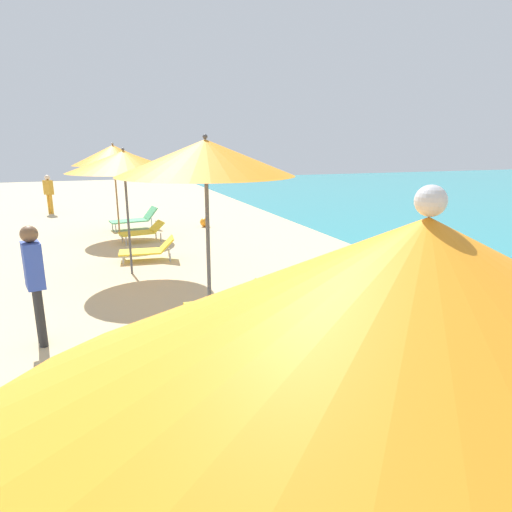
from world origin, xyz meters
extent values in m
cone|color=orange|center=(-0.78, 4.29, 2.33)|extent=(2.16, 2.16, 0.53)
sphere|color=silver|center=(-0.78, 4.29, 2.62)|extent=(0.06, 0.06, 0.06)
cylinder|color=#4C4C51|center=(-0.10, 8.84, 1.18)|extent=(0.05, 0.05, 2.36)
cone|color=orange|center=(-0.10, 8.84, 2.57)|extent=(2.16, 2.16, 0.43)
sphere|color=#4C4C51|center=(-0.10, 8.84, 2.81)|extent=(0.06, 0.06, 0.06)
cube|color=yellow|center=(0.28, 9.93, 0.24)|extent=(0.99, 0.66, 0.04)
cube|color=yellow|center=(0.92, 9.97, 0.39)|extent=(0.39, 0.62, 0.28)
cylinder|color=#B2B2B7|center=(-0.08, 9.65, 0.11)|extent=(0.04, 0.04, 0.22)
cylinder|color=#B2B2B7|center=(-0.11, 10.16, 0.11)|extent=(0.04, 0.04, 0.22)
cylinder|color=#B2B2B7|center=(0.96, 9.72, 0.11)|extent=(0.04, 0.04, 0.22)
cylinder|color=#B2B2B7|center=(0.93, 10.22, 0.11)|extent=(0.04, 0.04, 0.22)
cube|color=yellow|center=(0.57, 7.57, 0.21)|extent=(1.11, 0.75, 0.04)
cube|color=yellow|center=(1.20, 7.70, 0.40)|extent=(0.41, 0.61, 0.36)
cylinder|color=#B2B2B7|center=(0.21, 7.26, 0.10)|extent=(0.04, 0.04, 0.19)
cylinder|color=#B2B2B7|center=(0.12, 7.71, 0.10)|extent=(0.04, 0.04, 0.19)
cylinder|color=#B2B2B7|center=(1.31, 7.49, 0.10)|extent=(0.04, 0.04, 0.19)
cylinder|color=#B2B2B7|center=(1.22, 7.93, 0.10)|extent=(0.04, 0.04, 0.19)
cylinder|color=#4C4C51|center=(-0.79, 13.05, 1.08)|extent=(0.05, 0.05, 2.17)
cone|color=orange|center=(-0.79, 13.05, 2.38)|extent=(2.31, 2.31, 0.43)
sphere|color=#4C4C51|center=(-0.79, 13.05, 2.63)|extent=(0.06, 0.06, 0.06)
cube|color=yellow|center=(-0.50, 14.12, 0.21)|extent=(1.04, 0.69, 0.04)
cube|color=yellow|center=(0.14, 14.05, 0.38)|extent=(0.39, 0.62, 0.33)
cylinder|color=#B2B2B7|center=(-0.92, 13.92, 0.10)|extent=(0.04, 0.04, 0.19)
cylinder|color=#B2B2B7|center=(-0.87, 14.41, 0.10)|extent=(0.04, 0.04, 0.19)
cylinder|color=#B2B2B7|center=(0.16, 13.81, 0.10)|extent=(0.04, 0.04, 0.19)
cylinder|color=#B2B2B7|center=(0.21, 14.29, 0.10)|extent=(0.04, 0.04, 0.19)
cylinder|color=olive|center=(-0.81, 17.40, 1.06)|extent=(0.05, 0.05, 2.12)
cone|color=orange|center=(-0.81, 17.40, 2.41)|extent=(2.37, 2.37, 0.58)
sphere|color=olive|center=(-0.81, 17.40, 2.73)|extent=(0.06, 0.06, 0.06)
cube|color=#4CA572|center=(-0.46, 18.30, 0.28)|extent=(1.24, 0.81, 0.04)
cube|color=#4CA572|center=(0.27, 18.41, 0.50)|extent=(0.44, 0.69, 0.41)
cylinder|color=#B2B2B7|center=(-0.89, 17.96, 0.13)|extent=(0.04, 0.04, 0.26)
cylinder|color=#B2B2B7|center=(-0.97, 18.50, 0.13)|extent=(0.04, 0.04, 0.26)
cylinder|color=#B2B2B7|center=(0.40, 18.15, 0.13)|extent=(0.04, 0.04, 0.26)
cylinder|color=#B2B2B7|center=(0.32, 18.69, 0.13)|extent=(0.04, 0.04, 0.26)
cube|color=yellow|center=(-0.40, 16.19, 0.27)|extent=(1.00, 0.71, 0.04)
cube|color=yellow|center=(0.20, 16.30, 0.42)|extent=(0.41, 0.61, 0.29)
cylinder|color=#B2B2B7|center=(-0.71, 15.90, 0.13)|extent=(0.04, 0.04, 0.25)
cylinder|color=#B2B2B7|center=(-0.79, 16.36, 0.13)|extent=(0.04, 0.04, 0.25)
cylinder|color=#B2B2B7|center=(0.26, 16.07, 0.13)|extent=(0.04, 0.04, 0.25)
cylinder|color=#B2B2B7|center=(0.18, 16.53, 0.13)|extent=(0.04, 0.04, 0.25)
cylinder|color=orange|center=(-3.11, 22.83, 0.38)|extent=(0.11, 0.11, 0.76)
cylinder|color=orange|center=(-3.22, 22.96, 0.38)|extent=(0.11, 0.11, 0.76)
cube|color=orange|center=(-3.17, 22.89, 1.05)|extent=(0.40, 0.42, 0.57)
sphere|color=beige|center=(-3.17, 22.89, 1.44)|extent=(0.21, 0.21, 0.21)
cylinder|color=#262628|center=(-2.23, 9.85, 0.42)|extent=(0.11, 0.11, 0.84)
cylinder|color=#262628|center=(-2.27, 10.02, 0.42)|extent=(0.11, 0.11, 0.84)
cube|color=#334CB2|center=(-2.25, 9.93, 1.15)|extent=(0.30, 0.40, 0.63)
sphere|color=brown|center=(-2.25, 9.93, 1.58)|extent=(0.23, 0.23, 0.23)
sphere|color=orange|center=(1.99, 17.92, 0.15)|extent=(0.31, 0.31, 0.31)
cube|color=#2659B2|center=(1.96, 10.87, 0.16)|extent=(0.53, 0.51, 0.32)
cube|color=white|center=(1.96, 10.87, 0.34)|extent=(0.54, 0.52, 0.06)
camera|label=1|loc=(-1.36, 3.64, 2.73)|focal=30.46mm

